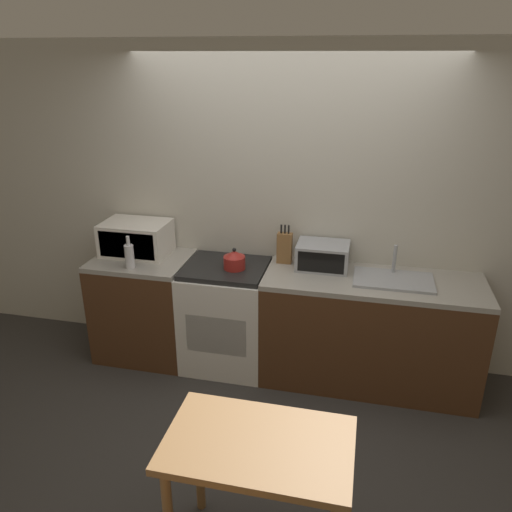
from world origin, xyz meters
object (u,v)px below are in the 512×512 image
Objects in this scene: stove_range at (227,316)px; toaster_oven at (323,256)px; kettle at (234,260)px; dining_table at (258,461)px; bottle at (130,256)px; microwave at (136,238)px.

toaster_oven reaches higher than stove_range.
dining_table is at bearing -71.27° from kettle.
toaster_oven is at bearing 13.87° from kettle.
bottle is at bearing 132.51° from dining_table.
bottle is 0.66× the size of toaster_oven.
bottle is (-0.72, -0.20, 0.56)m from stove_range.
stove_range is 0.95m from toaster_oven.
stove_range is 1.84m from dining_table.
kettle is (0.08, -0.03, 0.53)m from stove_range.
microwave is 2.05× the size of bottle.
bottle reaches higher than toaster_oven.
dining_table is at bearing -69.05° from stove_range.
stove_range reaches higher than dining_table.
kettle is 0.65× the size of bottle.
toaster_oven is 0.45× the size of dining_table.
kettle is 0.90m from microwave.
stove_range is 0.99× the size of dining_table.
bottle is 1.52m from toaster_oven.
bottle is 2.07m from dining_table.
stove_range is at bearing -6.92° from microwave.
microwave is 1.35× the size of toaster_oven.
microwave is 0.60× the size of dining_table.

